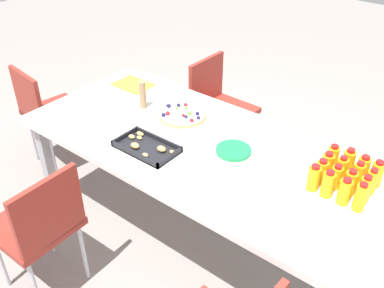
{
  "coord_description": "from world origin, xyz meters",
  "views": [
    {
      "loc": [
        -1.13,
        1.62,
        2.09
      ],
      "look_at": [
        0.11,
        0.06,
        0.75
      ],
      "focal_mm": 40.78,
      "sensor_mm": 36.0,
      "label": 1
    }
  ],
  "objects_px": {
    "juice_bottle_11": "(321,172)",
    "juice_bottle_13": "(345,192)",
    "chair_end": "(46,109)",
    "juice_bottle_7": "(327,164)",
    "juice_bottle_15": "(314,178)",
    "juice_bottle_14": "(328,184)",
    "juice_bottle_12": "(360,197)",
    "juice_bottle_1": "(363,168)",
    "fruit_pizza": "(182,114)",
    "snack_tray": "(146,147)",
    "plate_stack": "(234,150)",
    "juice_bottle_6": "(341,170)",
    "juice_bottle_3": "(333,157)",
    "juice_bottle_9": "(350,183)",
    "juice_bottle_4": "(371,182)",
    "juice_bottle_5": "(358,175)",
    "cardboard_tube": "(143,95)",
    "juice_bottle_0": "(377,174)",
    "chair_near_right": "(218,103)",
    "juice_bottle_10": "(336,177)",
    "juice_bottle_2": "(348,162)",
    "chair_far_right": "(40,223)",
    "juice_bottle_8": "(365,189)",
    "paper_folder": "(133,85)"
  },
  "relations": [
    {
      "from": "juice_bottle_2",
      "to": "juice_bottle_8",
      "type": "height_order",
      "value": "juice_bottle_2"
    },
    {
      "from": "juice_bottle_11",
      "to": "juice_bottle_5",
      "type": "bearing_deg",
      "value": -151.67
    },
    {
      "from": "juice_bottle_6",
      "to": "juice_bottle_13",
      "type": "relative_size",
      "value": 1.03
    },
    {
      "from": "juice_bottle_11",
      "to": "juice_bottle_13",
      "type": "distance_m",
      "value": 0.16
    },
    {
      "from": "chair_far_right",
      "to": "juice_bottle_12",
      "type": "distance_m",
      "value": 1.58
    },
    {
      "from": "juice_bottle_1",
      "to": "fruit_pizza",
      "type": "distance_m",
      "value": 1.1
    },
    {
      "from": "juice_bottle_1",
      "to": "juice_bottle_11",
      "type": "distance_m",
      "value": 0.22
    },
    {
      "from": "juice_bottle_3",
      "to": "juice_bottle_15",
      "type": "height_order",
      "value": "same"
    },
    {
      "from": "juice_bottle_10",
      "to": "juice_bottle_13",
      "type": "bearing_deg",
      "value": 132.41
    },
    {
      "from": "chair_far_right",
      "to": "juice_bottle_7",
      "type": "height_order",
      "value": "juice_bottle_7"
    },
    {
      "from": "juice_bottle_12",
      "to": "juice_bottle_1",
      "type": "bearing_deg",
      "value": -72.44
    },
    {
      "from": "juice_bottle_0",
      "to": "juice_bottle_2",
      "type": "height_order",
      "value": "juice_bottle_2"
    },
    {
      "from": "juice_bottle_6",
      "to": "juice_bottle_11",
      "type": "bearing_deg",
      "value": 47.36
    },
    {
      "from": "juice_bottle_9",
      "to": "juice_bottle_14",
      "type": "relative_size",
      "value": 1.0
    },
    {
      "from": "chair_end",
      "to": "juice_bottle_0",
      "type": "xyz_separation_m",
      "value": [
        -2.28,
        -0.32,
        0.3
      ]
    },
    {
      "from": "chair_near_right",
      "to": "juice_bottle_5",
      "type": "relative_size",
      "value": 5.69
    },
    {
      "from": "snack_tray",
      "to": "cardboard_tube",
      "type": "bearing_deg",
      "value": -44.13
    },
    {
      "from": "juice_bottle_1",
      "to": "juice_bottle_12",
      "type": "xyz_separation_m",
      "value": [
        -0.07,
        0.23,
        0.01
      ]
    },
    {
      "from": "snack_tray",
      "to": "cardboard_tube",
      "type": "xyz_separation_m",
      "value": [
        0.34,
        -0.33,
        0.08
      ]
    },
    {
      "from": "juice_bottle_0",
      "to": "chair_far_right",
      "type": "bearing_deg",
      "value": 39.59
    },
    {
      "from": "juice_bottle_8",
      "to": "juice_bottle_12",
      "type": "height_order",
      "value": "juice_bottle_12"
    },
    {
      "from": "juice_bottle_7",
      "to": "juice_bottle_6",
      "type": "bearing_deg",
      "value": 176.41
    },
    {
      "from": "juice_bottle_2",
      "to": "juice_bottle_3",
      "type": "relative_size",
      "value": 1.08
    },
    {
      "from": "juice_bottle_3",
      "to": "snack_tray",
      "type": "distance_m",
      "value": 0.98
    },
    {
      "from": "juice_bottle_7",
      "to": "paper_folder",
      "type": "bearing_deg",
      "value": -4.56
    },
    {
      "from": "juice_bottle_7",
      "to": "fruit_pizza",
      "type": "distance_m",
      "value": 0.94
    },
    {
      "from": "juice_bottle_13",
      "to": "cardboard_tube",
      "type": "xyz_separation_m",
      "value": [
        1.36,
        -0.08,
        0.02
      ]
    },
    {
      "from": "juice_bottle_6",
      "to": "snack_tray",
      "type": "height_order",
      "value": "juice_bottle_6"
    },
    {
      "from": "juice_bottle_9",
      "to": "juice_bottle_15",
      "type": "xyz_separation_m",
      "value": [
        0.15,
        0.07,
        -0.0
      ]
    },
    {
      "from": "fruit_pizza",
      "to": "snack_tray",
      "type": "bearing_deg",
      "value": 100.34
    },
    {
      "from": "chair_end",
      "to": "juice_bottle_3",
      "type": "relative_size",
      "value": 6.0
    },
    {
      "from": "juice_bottle_15",
      "to": "juice_bottle_14",
      "type": "bearing_deg",
      "value": 175.75
    },
    {
      "from": "juice_bottle_15",
      "to": "chair_near_right",
      "type": "bearing_deg",
      "value": -35.04
    },
    {
      "from": "juice_bottle_2",
      "to": "juice_bottle_15",
      "type": "xyz_separation_m",
      "value": [
        0.08,
        0.22,
        -0.01
      ]
    },
    {
      "from": "chair_far_right",
      "to": "snack_tray",
      "type": "bearing_deg",
      "value": -19.82
    },
    {
      "from": "juice_bottle_0",
      "to": "plate_stack",
      "type": "distance_m",
      "value": 0.73
    },
    {
      "from": "juice_bottle_11",
      "to": "juice_bottle_15",
      "type": "distance_m",
      "value": 0.07
    },
    {
      "from": "chair_end",
      "to": "juice_bottle_7",
      "type": "bearing_deg",
      "value": 14.56
    },
    {
      "from": "juice_bottle_5",
      "to": "juice_bottle_12",
      "type": "height_order",
      "value": "juice_bottle_12"
    },
    {
      "from": "juice_bottle_9",
      "to": "juice_bottle_4",
      "type": "bearing_deg",
      "value": -132.98
    },
    {
      "from": "juice_bottle_0",
      "to": "juice_bottle_14",
      "type": "relative_size",
      "value": 0.99
    },
    {
      "from": "juice_bottle_13",
      "to": "juice_bottle_15",
      "type": "bearing_deg",
      "value": -2.67
    },
    {
      "from": "juice_bottle_3",
      "to": "juice_bottle_13",
      "type": "xyz_separation_m",
      "value": [
        -0.16,
        0.22,
        0.0
      ]
    },
    {
      "from": "juice_bottle_4",
      "to": "juice_bottle_6",
      "type": "xyz_separation_m",
      "value": [
        0.15,
        0.0,
        0.0
      ]
    },
    {
      "from": "juice_bottle_13",
      "to": "snack_tray",
      "type": "xyz_separation_m",
      "value": [
        1.02,
        0.24,
        -0.05
      ]
    },
    {
      "from": "paper_folder",
      "to": "juice_bottle_10",
      "type": "bearing_deg",
      "value": 173.1
    },
    {
      "from": "plate_stack",
      "to": "cardboard_tube",
      "type": "relative_size",
      "value": 1.09
    },
    {
      "from": "juice_bottle_4",
      "to": "snack_tray",
      "type": "distance_m",
      "value": 1.16
    },
    {
      "from": "juice_bottle_7",
      "to": "plate_stack",
      "type": "height_order",
      "value": "juice_bottle_7"
    },
    {
      "from": "juice_bottle_4",
      "to": "fruit_pizza",
      "type": "height_order",
      "value": "juice_bottle_4"
    }
  ]
}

